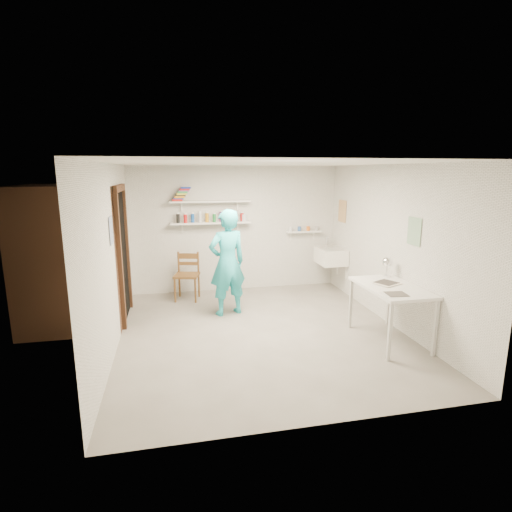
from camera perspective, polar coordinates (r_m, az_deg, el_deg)
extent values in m
cube|color=slate|center=(5.93, 0.82, -10.86)|extent=(4.00, 4.50, 0.02)
cube|color=silver|center=(5.47, 0.90, 13.20)|extent=(4.00, 4.50, 0.02)
cube|color=silver|center=(7.77, -2.87, 3.87)|extent=(4.00, 0.02, 2.40)
cube|color=silver|center=(3.48, 9.23, -6.49)|extent=(4.00, 0.02, 2.40)
cube|color=silver|center=(5.50, -20.02, -0.22)|extent=(0.02, 4.50, 2.40)
cube|color=silver|center=(6.33, 18.90, 1.38)|extent=(0.02, 4.50, 2.40)
cube|color=black|center=(6.56, -18.52, -0.03)|extent=(0.02, 0.90, 2.00)
cube|color=brown|center=(6.67, -24.61, 0.13)|extent=(1.40, 1.50, 2.10)
cube|color=brown|center=(6.43, -18.96, 9.17)|extent=(0.06, 1.05, 0.10)
cube|color=brown|center=(6.07, -18.83, -0.98)|extent=(0.06, 0.10, 2.00)
cube|color=brown|center=(7.04, -17.92, 0.81)|extent=(0.06, 0.10, 2.00)
cube|color=white|center=(7.55, -6.48, 4.73)|extent=(1.50, 0.22, 0.03)
cube|color=white|center=(7.52, -6.55, 7.76)|extent=(1.50, 0.22, 0.03)
cube|color=white|center=(8.02, 6.83, 3.48)|extent=(0.70, 0.14, 0.03)
cube|color=#334C7F|center=(5.49, -19.98, 3.47)|extent=(0.01, 0.28, 0.36)
cube|color=#995933|center=(7.86, 12.22, 6.28)|extent=(0.01, 0.34, 0.42)
cube|color=#3F724C|center=(5.81, 21.66, 3.29)|extent=(0.01, 0.30, 0.38)
cube|color=white|center=(7.80, 10.64, -0.02)|extent=(0.48, 0.60, 0.30)
imported|color=#28BAC8|center=(6.41, -4.12, -0.97)|extent=(0.72, 0.58, 1.72)
cylinder|color=beige|center=(6.56, -3.84, 1.90)|extent=(0.31, 0.13, 0.31)
cube|color=brown|center=(7.32, -9.86, -2.74)|extent=(0.51, 0.50, 0.91)
cube|color=silver|center=(5.80, 18.53, -7.81)|extent=(0.71, 1.18, 0.78)
sphere|color=silver|center=(6.12, 18.26, -0.80)|extent=(0.15, 0.15, 0.15)
cylinder|color=black|center=(7.51, -11.31, 5.30)|extent=(0.06, 0.06, 0.17)
cylinder|color=red|center=(7.51, -10.24, 5.34)|extent=(0.06, 0.06, 0.17)
cylinder|color=blue|center=(7.52, -9.17, 5.39)|extent=(0.06, 0.06, 0.17)
cylinder|color=white|center=(7.53, -8.10, 5.43)|extent=(0.06, 0.06, 0.17)
cylinder|color=orange|center=(7.54, -7.03, 5.47)|extent=(0.06, 0.06, 0.17)
cylinder|color=#268C3F|center=(7.55, -5.97, 5.50)|extent=(0.06, 0.06, 0.17)
cylinder|color=#8C268C|center=(7.57, -4.91, 5.54)|extent=(0.06, 0.06, 0.17)
cylinder|color=gold|center=(7.58, -3.86, 5.57)|extent=(0.06, 0.06, 0.17)
cylinder|color=black|center=(7.61, -2.81, 5.60)|extent=(0.06, 0.06, 0.17)
cylinder|color=red|center=(7.63, -1.76, 5.63)|extent=(0.06, 0.06, 0.17)
cube|color=red|center=(7.48, -11.18, 7.81)|extent=(0.18, 0.14, 0.03)
cube|color=#1933A5|center=(7.48, -11.03, 8.03)|extent=(0.18, 0.14, 0.03)
cube|color=orange|center=(7.48, -10.89, 8.25)|extent=(0.18, 0.14, 0.03)
cube|color=black|center=(7.48, -10.74, 8.47)|extent=(0.18, 0.14, 0.03)
cube|color=yellow|center=(7.47, -10.60, 8.69)|extent=(0.18, 0.14, 0.03)
cube|color=#338C4C|center=(7.47, -10.45, 8.91)|extent=(0.18, 0.14, 0.03)
cube|color=#8C3F8C|center=(7.47, -10.30, 9.13)|extent=(0.18, 0.14, 0.03)
cube|color=red|center=(7.47, -10.15, 9.35)|extent=(0.18, 0.14, 0.03)
cube|color=#1933A5|center=(7.47, -10.01, 9.57)|extent=(0.18, 0.14, 0.03)
cylinder|color=silver|center=(7.94, 5.43, 3.87)|extent=(0.07, 0.07, 0.09)
cylinder|color=#335999|center=(7.99, 6.37, 3.89)|extent=(0.07, 0.07, 0.09)
cylinder|color=orange|center=(8.03, 7.30, 3.91)|extent=(0.07, 0.07, 0.09)
cylinder|color=#999999|center=(8.08, 8.23, 3.93)|extent=(0.07, 0.07, 0.09)
cube|color=silver|center=(5.68, 18.79, -4.07)|extent=(0.30, 0.22, 0.00)
cube|color=#4C4742|center=(5.68, 18.79, -4.03)|extent=(0.30, 0.22, 0.00)
cube|color=beige|center=(5.68, 18.80, -3.99)|extent=(0.30, 0.22, 0.00)
cube|color=#383330|center=(5.68, 18.80, -3.95)|extent=(0.30, 0.22, 0.00)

